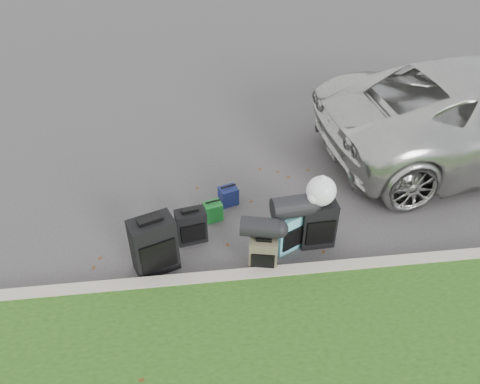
{
  "coord_description": "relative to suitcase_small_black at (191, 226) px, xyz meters",
  "views": [
    {
      "loc": [
        -0.73,
        -5.12,
        4.61
      ],
      "look_at": [
        -0.1,
        0.2,
        0.55
      ],
      "focal_mm": 35.0,
      "sensor_mm": 36.0,
      "label": 1
    }
  ],
  "objects": [
    {
      "name": "tote_green",
      "position": [
        0.34,
        0.43,
        -0.12
      ],
      "size": [
        0.3,
        0.26,
        0.29
      ],
      "primitive_type": "cube",
      "rotation": [
        0.0,
        0.0,
        0.26
      ],
      "color": "#186E25",
      "rests_on": "ground"
    },
    {
      "name": "suitcase_large_black_right",
      "position": [
        1.74,
        -0.26,
        0.1
      ],
      "size": [
        0.49,
        0.3,
        0.71
      ],
      "primitive_type": "cube",
      "rotation": [
        0.0,
        0.0,
        0.04
      ],
      "color": "black",
      "rests_on": "ground"
    },
    {
      "name": "suitcase_large_black_left",
      "position": [
        -0.49,
        -0.49,
        0.14
      ],
      "size": [
        0.65,
        0.52,
        0.81
      ],
      "primitive_type": "cube",
      "rotation": [
        0.0,
        0.0,
        0.36
      ],
      "color": "black",
      "rests_on": "ground"
    },
    {
      "name": "suitcase_small_black",
      "position": [
        0.0,
        0.0,
        0.0
      ],
      "size": [
        0.45,
        0.31,
        0.52
      ],
      "primitive_type": "cube",
      "rotation": [
        0.0,
        0.0,
        0.19
      ],
      "color": "black",
      "rests_on": "ground"
    },
    {
      "name": "trash_bag",
      "position": [
        1.74,
        -0.25,
        0.65
      ],
      "size": [
        0.4,
        0.4,
        0.4
      ],
      "primitive_type": "sphere",
      "color": "white",
      "rests_on": "suitcase_large_black_right"
    },
    {
      "name": "tote_navy",
      "position": [
        0.6,
        0.78,
        -0.11
      ],
      "size": [
        0.33,
        0.29,
        0.29
      ],
      "primitive_type": "cube",
      "rotation": [
        0.0,
        0.0,
        0.32
      ],
      "color": "#151D4C",
      "rests_on": "ground"
    },
    {
      "name": "duffel_right",
      "position": [
        1.35,
        -0.3,
        0.46
      ],
      "size": [
        0.58,
        0.36,
        0.31
      ],
      "primitive_type": "cylinder",
      "rotation": [
        0.0,
        1.57,
        0.11
      ],
      "color": "black",
      "rests_on": "suitcase_teal"
    },
    {
      "name": "duffel_left",
      "position": [
        0.88,
        -0.56,
        0.38
      ],
      "size": [
        0.54,
        0.38,
        0.27
      ],
      "primitive_type": "cylinder",
      "rotation": [
        0.0,
        1.57,
        -0.25
      ],
      "color": "black",
      "rests_on": "suitcase_olive"
    },
    {
      "name": "suitcase_teal",
      "position": [
        1.31,
        -0.31,
        0.03
      ],
      "size": [
        0.47,
        0.4,
        0.57
      ],
      "primitive_type": "cube",
      "rotation": [
        0.0,
        0.0,
        0.48
      ],
      "color": "teal",
      "rests_on": "ground"
    },
    {
      "name": "suitcase_olive",
      "position": [
        0.92,
        -0.67,
        -0.01
      ],
      "size": [
        0.41,
        0.3,
        0.51
      ],
      "primitive_type": "cube",
      "rotation": [
        0.0,
        0.0,
        -0.21
      ],
      "color": "#403B2B",
      "rests_on": "ground"
    },
    {
      "name": "ground",
      "position": [
        0.83,
        0.13,
        -0.26
      ],
      "size": [
        120.0,
        120.0,
        0.0
      ],
      "primitive_type": "plane",
      "color": "#383535",
      "rests_on": "ground"
    },
    {
      "name": "curb",
      "position": [
        0.83,
        -0.87,
        -0.19
      ],
      "size": [
        120.0,
        0.18,
        0.15
      ],
      "primitive_type": "cube",
      "color": "#9E937F",
      "rests_on": "ground"
    }
  ]
}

